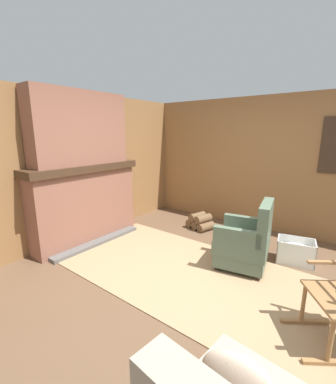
{
  "coord_description": "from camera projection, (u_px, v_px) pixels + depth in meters",
  "views": [
    {
      "loc": [
        1.38,
        -2.36,
        1.76
      ],
      "look_at": [
        -0.86,
        0.56,
        0.9
      ],
      "focal_mm": 24.0,
      "sensor_mm": 36.0,
      "label": 1
    }
  ],
  "objects": [
    {
      "name": "firewood_stack",
      "position": [
        200.0,
        222.0,
        4.79
      ],
      "size": [
        0.53,
        0.44,
        0.28
      ],
      "rotation": [
        0.0,
        0.0,
        -0.29
      ],
      "color": "brown",
      "rests_on": "ground"
    },
    {
      "name": "oil_lamp_vase",
      "position": [
        57.0,
        160.0,
        3.7
      ],
      "size": [
        0.13,
        0.13,
        0.28
      ],
      "color": "silver",
      "rests_on": "fireplace_hearth"
    },
    {
      "name": "fireplace_hearth",
      "position": [
        86.0,
        204.0,
        4.15
      ],
      "size": [
        0.59,
        1.86,
        1.27
      ],
      "color": "brown",
      "rests_on": "ground"
    },
    {
      "name": "chimney_breast",
      "position": [
        80.0,
        128.0,
        3.89
      ],
      "size": [
        0.33,
        1.55,
        1.09
      ],
      "color": "brown",
      "rests_on": "fireplace_hearth"
    },
    {
      "name": "ground_plane",
      "position": [
        197.0,
        284.0,
        3.05
      ],
      "size": [
        14.0,
        14.0,
        0.0
      ],
      "primitive_type": "plane",
      "color": "brown"
    },
    {
      "name": "wood_panel_wall_left",
      "position": [
        75.0,
        168.0,
        4.16
      ],
      "size": [
        0.06,
        5.22,
        2.38
      ],
      "color": "olive",
      "rests_on": "ground"
    },
    {
      "name": "storage_case",
      "position": [
        90.0,
        158.0,
        4.15
      ],
      "size": [
        0.15,
        0.21,
        0.16
      ],
      "color": "black",
      "rests_on": "fireplace_hearth"
    },
    {
      "name": "armchair",
      "position": [
        245.0,
        243.0,
        3.36
      ],
      "size": [
        0.75,
        0.73,
        0.92
      ],
      "rotation": [
        0.0,
        0.0,
        3.33
      ],
      "color": "#516651",
      "rests_on": "ground"
    },
    {
      "name": "wood_panel_wall_back",
      "position": [
        269.0,
        164.0,
        4.56
      ],
      "size": [
        5.22,
        0.09,
        2.38
      ],
      "color": "olive",
      "rests_on": "ground"
    },
    {
      "name": "decorative_plate_on_mantel",
      "position": [
        73.0,
        156.0,
        3.92
      ],
      "size": [
        0.07,
        0.28,
        0.28
      ],
      "color": "red",
      "rests_on": "fireplace_hearth"
    },
    {
      "name": "area_rug",
      "position": [
        191.0,
        274.0,
        3.26
      ],
      "size": [
        3.68,
        1.79,
        0.01
      ],
      "color": "#997A56",
      "rests_on": "ground"
    },
    {
      "name": "laundry_basket",
      "position": [
        295.0,
        251.0,
        3.52
      ],
      "size": [
        0.53,
        0.42,
        0.33
      ],
      "rotation": [
        0.0,
        0.0,
        0.22
      ],
      "color": "white",
      "rests_on": "ground"
    }
  ]
}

